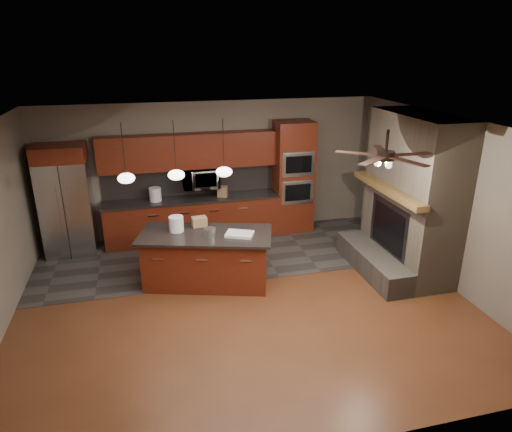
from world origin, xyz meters
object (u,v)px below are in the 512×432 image
object	(u,v)px
kitchen_island	(206,258)
paint_tray	(240,234)
oven_tower	(293,177)
paint_can	(210,232)
counter_bucket	(155,194)
cardboard_box	(199,222)
white_bucket	(176,224)
microwave	(201,178)
counter_box	(223,191)
refrigerator	(66,201)

from	to	relation	value
kitchen_island	paint_tray	xyz separation A→B (m)	(0.53, -0.21, 0.48)
oven_tower	paint_can	distance (m)	2.98
oven_tower	counter_bucket	xyz separation A→B (m)	(-2.91, 0.01, -0.15)
counter_bucket	paint_tray	bearing A→B (deg)	-60.11
paint_tray	cardboard_box	distance (m)	0.82
paint_tray	white_bucket	bearing A→B (deg)	-178.43
white_bucket	paint_can	distance (m)	0.61
paint_tray	microwave	bearing A→B (deg)	123.64
cardboard_box	paint_can	bearing A→B (deg)	-81.92
white_bucket	cardboard_box	world-z (taller)	white_bucket
cardboard_box	counter_box	distance (m)	1.70
microwave	counter_bucket	bearing A→B (deg)	-176.93
refrigerator	kitchen_island	distance (m)	3.10
counter_bucket	kitchen_island	bearing A→B (deg)	-69.95
microwave	kitchen_island	distance (m)	2.20
oven_tower	white_bucket	xyz separation A→B (m)	(-2.63, -1.74, -0.14)
paint_tray	cardboard_box	world-z (taller)	cardboard_box
oven_tower	kitchen_island	xyz separation A→B (m)	(-2.19, -1.97, -0.73)
kitchen_island	paint_tray	size ratio (longest dim) A/B	5.39
cardboard_box	counter_bucket	xyz separation A→B (m)	(-0.67, 1.61, 0.04)
paint_can	kitchen_island	bearing A→B (deg)	119.77
microwave	kitchen_island	size ratio (longest dim) A/B	0.31
white_bucket	kitchen_island	bearing A→B (deg)	-26.71
white_bucket	counter_box	xyz separation A→B (m)	(1.09, 1.70, -0.04)
white_bucket	counter_bucket	bearing A→B (deg)	98.82
microwave	paint_can	distance (m)	2.16
refrigerator	counter_box	distance (m)	3.02
white_bucket	paint_tray	xyz separation A→B (m)	(0.98, -0.43, -0.11)
white_bucket	paint_tray	size ratio (longest dim) A/B	0.59
white_bucket	paint_can	world-z (taller)	white_bucket
kitchen_island	refrigerator	bearing A→B (deg)	158.20
cardboard_box	counter_box	size ratio (longest dim) A/B	1.14
kitchen_island	cardboard_box	distance (m)	0.65
counter_box	kitchen_island	bearing A→B (deg)	-86.40
microwave	counter_bucket	distance (m)	0.97
counter_bucket	counter_box	bearing A→B (deg)	-2.11
oven_tower	paint_can	size ratio (longest dim) A/B	12.19
oven_tower	cardboard_box	bearing A→B (deg)	-144.41
cardboard_box	white_bucket	bearing A→B (deg)	-164.89
kitchen_island	paint_can	bearing A→B (deg)	-43.50
paint_can	paint_tray	world-z (taller)	paint_can
refrigerator	oven_tower	bearing A→B (deg)	0.93
kitchen_island	counter_box	distance (m)	2.10
cardboard_box	oven_tower	bearing A→B (deg)	30.94
paint_can	counter_box	world-z (taller)	counter_box
white_bucket	cardboard_box	distance (m)	0.43
counter_bucket	white_bucket	bearing A→B (deg)	-81.18
cardboard_box	counter_box	bearing A→B (deg)	61.54
refrigerator	paint_tray	world-z (taller)	refrigerator
paint_tray	kitchen_island	bearing A→B (deg)	-175.90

